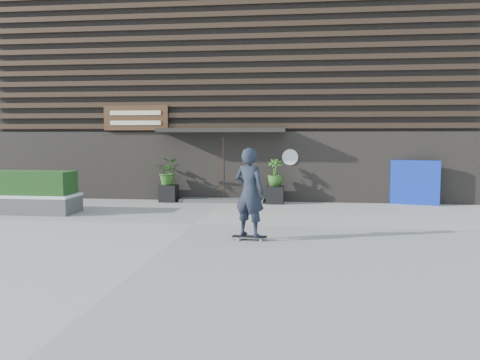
# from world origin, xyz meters

# --- Properties ---
(ground) EXTENTS (80.00, 80.00, 0.00)m
(ground) POSITION_xyz_m (0.00, 0.00, 0.00)
(ground) COLOR #999691
(ground) RESTS_ON ground
(entrance_step) EXTENTS (3.00, 0.80, 0.12)m
(entrance_step) POSITION_xyz_m (0.00, 4.60, 0.06)
(entrance_step) COLOR #464644
(entrance_step) RESTS_ON ground
(planter_pot_left) EXTENTS (0.60, 0.60, 0.60)m
(planter_pot_left) POSITION_xyz_m (-1.90, 4.40, 0.30)
(planter_pot_left) COLOR black
(planter_pot_left) RESTS_ON ground
(bamboo_left) EXTENTS (0.86, 0.75, 0.96)m
(bamboo_left) POSITION_xyz_m (-1.90, 4.40, 1.08)
(bamboo_left) COLOR #2D591E
(bamboo_left) RESTS_ON planter_pot_left
(planter_pot_right) EXTENTS (0.60, 0.60, 0.60)m
(planter_pot_right) POSITION_xyz_m (1.90, 4.40, 0.30)
(planter_pot_right) COLOR black
(planter_pot_right) RESTS_ON ground
(bamboo_right) EXTENTS (0.54, 0.54, 0.96)m
(bamboo_right) POSITION_xyz_m (1.90, 4.40, 1.08)
(bamboo_right) COLOR #2D591E
(bamboo_right) RESTS_ON planter_pot_right
(raised_bed) EXTENTS (3.50, 1.20, 0.50)m
(raised_bed) POSITION_xyz_m (-5.74, 1.33, 0.25)
(raised_bed) COLOR #484845
(raised_bed) RESTS_ON ground
(snow_layer) EXTENTS (3.50, 1.20, 0.08)m
(snow_layer) POSITION_xyz_m (-5.74, 1.33, 0.54)
(snow_layer) COLOR white
(snow_layer) RESTS_ON raised_bed
(hedge) EXTENTS (3.30, 1.00, 0.70)m
(hedge) POSITION_xyz_m (-5.74, 1.33, 0.93)
(hedge) COLOR #183A15
(hedge) RESTS_ON snow_layer
(blue_tarp) EXTENTS (1.60, 0.53, 1.52)m
(blue_tarp) POSITION_xyz_m (6.66, 4.70, 0.76)
(blue_tarp) COLOR #0C23A0
(blue_tarp) RESTS_ON ground
(building) EXTENTS (18.00, 11.00, 8.00)m
(building) POSITION_xyz_m (-0.00, 9.96, 3.99)
(building) COLOR black
(building) RESTS_ON ground
(skateboarder) EXTENTS (0.86, 0.73, 2.08)m
(skateboarder) POSITION_xyz_m (1.68, -1.88, 1.08)
(skateboarder) COLOR black
(skateboarder) RESTS_ON ground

